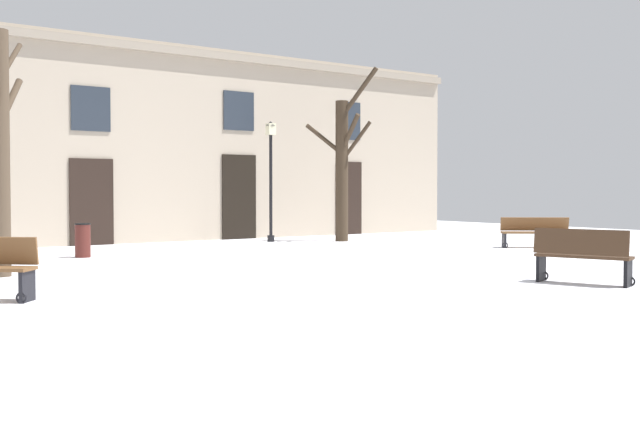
# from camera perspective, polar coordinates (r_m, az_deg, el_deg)

# --- Properties ---
(ground_plane) EXTENTS (36.92, 36.92, 0.00)m
(ground_plane) POSITION_cam_1_polar(r_m,az_deg,el_deg) (14.84, 4.61, -4.47)
(ground_plane) COLOR white
(building_facade) EXTENTS (23.07, 0.60, 6.19)m
(building_facade) POSITION_cam_1_polar(r_m,az_deg,el_deg) (23.89, -11.79, 5.40)
(building_facade) COLOR tan
(building_facade) RESTS_ON ground
(tree_right_of_center) EXTENTS (1.57, 2.01, 5.40)m
(tree_right_of_center) POSITION_cam_1_polar(r_m,az_deg,el_deg) (23.57, 1.74, 3.72)
(tree_right_of_center) COLOR #382B1E
(tree_right_of_center) RESTS_ON ground
(streetlamp) EXTENTS (0.30, 0.30, 3.76)m
(streetlamp) POSITION_cam_1_polar(r_m,az_deg,el_deg) (23.37, -3.78, 3.44)
(streetlamp) COLOR black
(streetlamp) RESTS_ON ground
(litter_bin) EXTENTS (0.39, 0.39, 0.82)m
(litter_bin) POSITION_cam_1_polar(r_m,az_deg,el_deg) (18.76, -17.65, -1.99)
(litter_bin) COLOR #4C1E19
(litter_bin) RESTS_ON ground
(bench_near_lamp) EXTENTS (1.80, 1.55, 0.85)m
(bench_near_lamp) POSITION_cam_1_polar(r_m,az_deg,el_deg) (21.76, 16.13, -1.39)
(bench_near_lamp) COLOR brown
(bench_near_lamp) RESTS_ON ground
(bench_far_corner) EXTENTS (0.95, 1.65, 0.96)m
(bench_far_corner) POSITION_cam_1_polar(r_m,az_deg,el_deg) (13.52, 19.38, -3.08)
(bench_far_corner) COLOR #3D2819
(bench_far_corner) RESTS_ON ground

